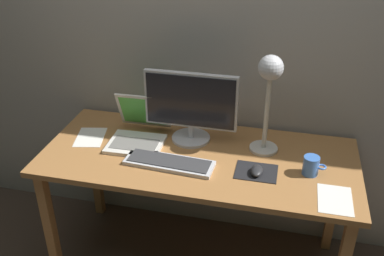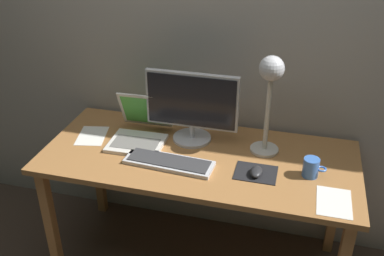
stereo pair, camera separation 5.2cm
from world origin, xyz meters
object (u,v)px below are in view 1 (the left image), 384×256
(mouse, at_px, (257,171))
(coffee_mug, at_px, (311,166))
(monitor, at_px, (191,105))
(laptop, at_px, (139,128))
(desk_lamp, at_px, (269,84))
(keyboard_main, at_px, (169,163))

(mouse, xyz_separation_m, coffee_mug, (0.25, 0.06, 0.03))
(monitor, relative_size, laptop, 1.46)
(monitor, distance_m, laptop, 0.31)
(desk_lamp, bearing_deg, monitor, 177.57)
(laptop, bearing_deg, keyboard_main, -42.96)
(monitor, height_order, mouse, monitor)
(monitor, bearing_deg, mouse, -33.02)
(monitor, distance_m, keyboard_main, 0.33)
(laptop, relative_size, mouse, 3.48)
(monitor, height_order, desk_lamp, desk_lamp)
(desk_lamp, bearing_deg, mouse, -92.98)
(monitor, bearing_deg, keyboard_main, -100.05)
(monitor, bearing_deg, coffee_mug, -16.57)
(monitor, distance_m, coffee_mug, 0.67)
(laptop, distance_m, coffee_mug, 0.91)
(laptop, xyz_separation_m, desk_lamp, (0.66, 0.04, 0.31))
(laptop, bearing_deg, monitor, 11.70)
(monitor, xyz_separation_m, laptop, (-0.27, -0.06, -0.14))
(desk_lamp, bearing_deg, laptop, -176.60)
(mouse, bearing_deg, keyboard_main, -177.69)
(desk_lamp, xyz_separation_m, mouse, (-0.01, -0.23, -0.35))
(monitor, distance_m, mouse, 0.49)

